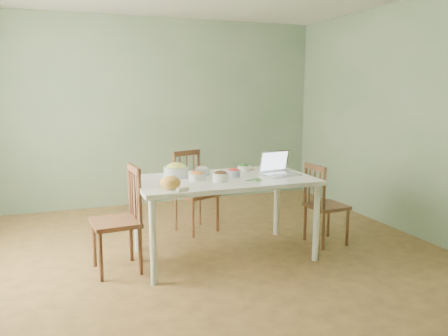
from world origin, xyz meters
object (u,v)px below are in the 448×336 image
object	(u,v)px
chair_far	(196,192)
chair_left	(115,220)
dining_table	(224,217)
bowl_squash	(176,170)
laptop	(282,164)
chair_right	(327,204)
bread_boule	(170,183)

from	to	relation	value
chair_far	chair_left	bearing A→B (deg)	-160.28
dining_table	chair_far	distance (m)	0.89
chair_far	bowl_squash	world-z (taller)	chair_far
dining_table	chair_far	xyz separation A→B (m)	(-0.03, 0.88, 0.07)
chair_far	bowl_squash	bearing A→B (deg)	-141.78
chair_far	dining_table	bearing A→B (deg)	-108.87
chair_left	laptop	world-z (taller)	laptop
chair_left	laptop	bearing A→B (deg)	82.96
chair_far	bowl_squash	size ratio (longest dim) A/B	3.89
chair_far	chair_right	distance (m)	1.52
bread_boule	chair_right	bearing A→B (deg)	9.22
dining_table	bowl_squash	distance (m)	0.68
chair_far	bread_boule	bearing A→B (deg)	-136.94
bread_boule	chair_far	bearing A→B (deg)	63.62
dining_table	bowl_squash	world-z (taller)	bowl_squash
chair_far	chair_right	world-z (taller)	chair_far
chair_far	laptop	bearing A→B (deg)	-77.33
chair_right	bread_boule	bearing A→B (deg)	95.64
dining_table	laptop	world-z (taller)	laptop
dining_table	laptop	distance (m)	0.81
chair_left	bowl_squash	xyz separation A→B (m)	(0.63, 0.21, 0.39)
bread_boule	bowl_squash	size ratio (longest dim) A/B	0.73
dining_table	bread_boule	world-z (taller)	bread_boule
chair_far	laptop	distance (m)	1.24
laptop	chair_far	bearing A→B (deg)	115.30
chair_right	chair_left	bearing A→B (deg)	86.00
chair_left	bread_boule	size ratio (longest dim) A/B	5.48
dining_table	chair_right	bearing A→B (deg)	-0.97
dining_table	bread_boule	bearing A→B (deg)	-153.07
laptop	dining_table	bearing A→B (deg)	164.51
bowl_squash	bread_boule	bearing A→B (deg)	-109.37
bread_boule	dining_table	bearing A→B (deg)	26.93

